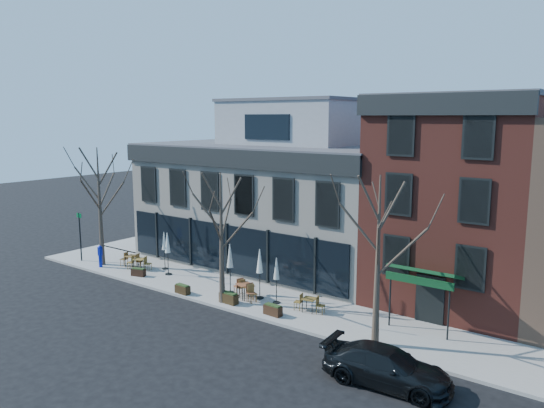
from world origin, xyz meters
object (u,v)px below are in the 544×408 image
Objects in this scene: call_box at (100,255)px; cafe_set_0 at (132,260)px; parked_sedan at (387,367)px; umbrella_0 at (164,243)px.

call_box reaches higher than cafe_set_0.
parked_sedan is 22.08m from call_box.
parked_sedan is at bearing -11.86° from cafe_set_0.
call_box is 4.51m from umbrella_0.
parked_sedan is 20.65m from cafe_set_0.
parked_sedan is at bearing -16.14° from umbrella_0.
cafe_set_0 is (1.67, 1.26, -0.31)m from call_box.
parked_sedan is 18.86m from umbrella_0.
parked_sedan is 2.68× the size of cafe_set_0.
parked_sedan is 3.28× the size of call_box.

